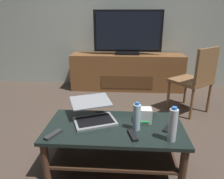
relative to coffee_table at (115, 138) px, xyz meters
The scene contains 13 objects.
ground_plane 0.38m from the coffee_table, 110.57° to the left, with size 7.68×7.68×0.00m, color #4C3D33.
back_wall 2.68m from the coffee_table, 92.22° to the left, with size 6.40×0.12×2.80m, color #A8B2A8.
coffee_table is the anchor object (origin of this frame).
media_cabinet 2.11m from the coffee_table, 87.06° to the left, with size 1.97×0.46×0.63m.
television 2.20m from the coffee_table, 87.03° to the left, with size 1.16×0.20×0.73m.
dining_chair 1.53m from the coffee_table, 48.23° to the left, with size 0.62×0.62×0.90m.
laptop 0.29m from the coffee_table, 151.10° to the left, with size 0.47×0.50×0.16m.
router_box 0.33m from the coffee_table, 20.40° to the left, with size 0.12×0.11×0.13m.
water_bottle_near 0.53m from the coffee_table, 23.40° to the right, with size 0.06×0.06×0.27m.
water_bottle_far 0.30m from the coffee_table, 13.38° to the right, with size 0.06×0.06×0.24m.
cell_phone 0.47m from the coffee_table, ahead, with size 0.07×0.14×0.01m, color black.
tv_remote 0.25m from the coffee_table, 45.56° to the right, with size 0.04×0.16×0.02m, color black.
soundbar_remote 0.52m from the coffee_table, 158.80° to the right, with size 0.04×0.16×0.02m, color #2D2D30.
Camera 1 is at (0.17, -1.81, 1.27)m, focal length 33.58 mm.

